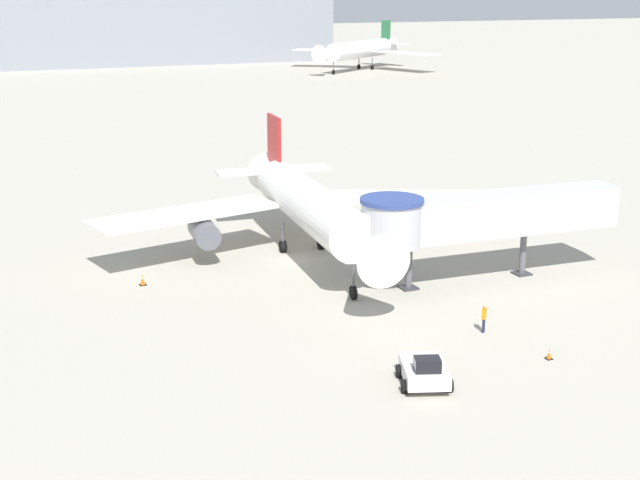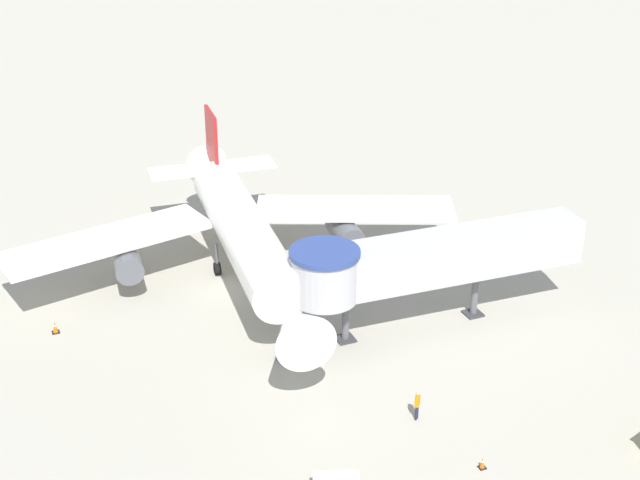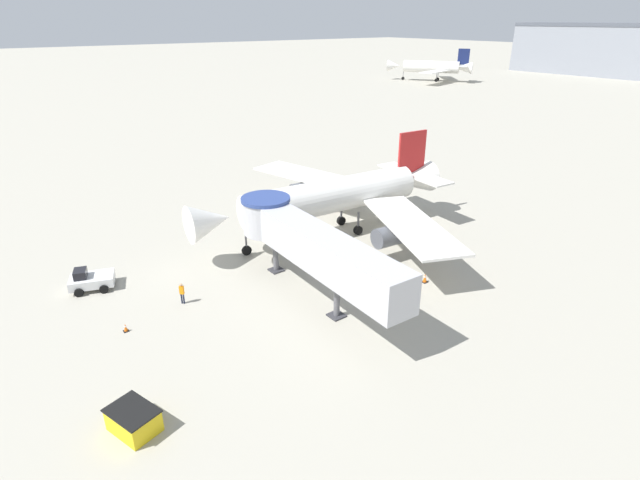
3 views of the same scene
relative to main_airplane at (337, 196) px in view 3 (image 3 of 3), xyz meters
The scene contains 10 objects.
ground_plane 3.98m from the main_airplane, 143.53° to the right, with size 800.00×800.00×0.00m, color #A8A393.
main_airplane is the anchor object (origin of this frame).
jet_bridge 12.44m from the main_airplane, 50.15° to the right, with size 18.77×4.09×6.23m.
pushback_tug_white 23.09m from the main_airplane, 97.66° to the right, with size 3.21×3.81×1.73m.
service_container_yellow 28.85m from the main_airplane, 60.61° to the right, with size 3.07×2.58×1.33m.
traffic_cone_apron_front 23.22m from the main_airplane, 78.26° to the right, with size 0.36×0.36×0.60m.
traffic_cone_port_wing 13.23m from the main_airplane, behind, with size 0.46×0.46×0.76m.
traffic_cone_starboard_wing 12.89m from the main_airplane, ahead, with size 0.47×0.47×0.77m.
ground_crew_marshaller 18.42m from the main_airplane, 78.68° to the right, with size 0.38×0.36×1.72m.
background_jet_navy_tail 136.73m from the main_airplane, 127.22° to the left, with size 26.49×28.21×10.61m.
Camera 3 is at (36.43, -28.73, 19.74)m, focal length 28.00 mm.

